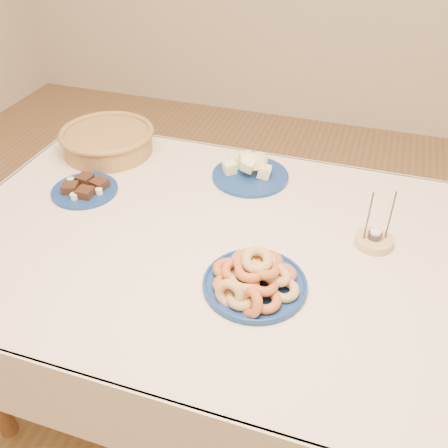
# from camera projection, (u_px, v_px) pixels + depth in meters

# --- Properties ---
(ground) EXTENTS (5.00, 5.00, 0.00)m
(ground) POSITION_uv_depth(u_px,v_px,m) (228.00, 391.00, 1.93)
(ground) COLOR brown
(ground) RESTS_ON ground
(dining_table) EXTENTS (1.71, 1.11, 0.75)m
(dining_table) POSITION_uv_depth(u_px,v_px,m) (229.00, 268.00, 1.54)
(dining_table) COLOR brown
(dining_table) RESTS_ON ground
(donut_platter) EXTENTS (0.35, 0.35, 0.13)m
(donut_platter) POSITION_uv_depth(u_px,v_px,m) (254.00, 279.00, 1.30)
(donut_platter) COLOR navy
(donut_platter) RESTS_ON dining_table
(melon_plate) EXTENTS (0.36, 0.36, 0.09)m
(melon_plate) POSITION_uv_depth(u_px,v_px,m) (250.00, 171.00, 1.75)
(melon_plate) COLOR navy
(melon_plate) RESTS_ON dining_table
(brownie_plate) EXTENTS (0.22, 0.22, 0.04)m
(brownie_plate) POSITION_uv_depth(u_px,v_px,m) (85.00, 189.00, 1.68)
(brownie_plate) COLOR navy
(brownie_plate) RESTS_ON dining_table
(wicker_basket) EXTENTS (0.36, 0.36, 0.09)m
(wicker_basket) POSITION_uv_depth(u_px,v_px,m) (108.00, 140.00, 1.88)
(wicker_basket) COLOR brown
(wicker_basket) RESTS_ON dining_table
(candle_holder) EXTENTS (0.14, 0.14, 0.18)m
(candle_holder) POSITION_uv_depth(u_px,v_px,m) (374.00, 240.00, 1.45)
(candle_holder) COLOR tan
(candle_holder) RESTS_ON dining_table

